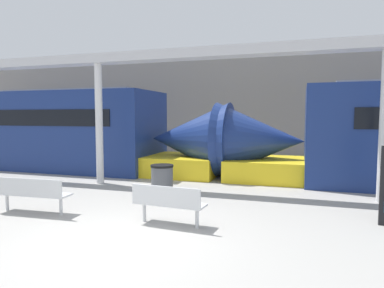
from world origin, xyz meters
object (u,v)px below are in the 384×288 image
bench_near (168,201)px  bench_far (30,192)px  trash_bin (162,180)px  train_right (45,132)px  support_column_far (384,127)px  support_column_near (99,124)px

bench_near → bench_far: 3.20m
bench_far → trash_bin: (2.10, 2.46, -0.07)m
train_right → support_column_far: size_ratio=4.13×
bench_near → bench_far: (-3.20, -0.14, 0.00)m
support_column_far → train_right: bearing=168.9°
train_right → support_column_far: support_column_far is taller
trash_bin → support_column_far: support_column_far is taller
train_right → support_column_near: support_column_near is taller
support_column_near → bench_far: bearing=-82.4°
bench_near → trash_bin: trash_bin is taller
bench_near → support_column_near: 5.15m
bench_near → trash_bin: bearing=119.6°
trash_bin → train_right: bearing=153.2°
bench_far → support_column_far: bearing=21.2°
bench_near → support_column_near: support_column_near is taller
train_right → support_column_far: 12.47m
trash_bin → bench_far: bearing=-130.5°
support_column_far → trash_bin: bearing=-169.6°
bench_near → bench_far: bearing=-173.2°
trash_bin → support_column_far: size_ratio=0.22×
train_right → trash_bin: size_ratio=18.46×
support_column_far → bench_far: bearing=-155.4°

